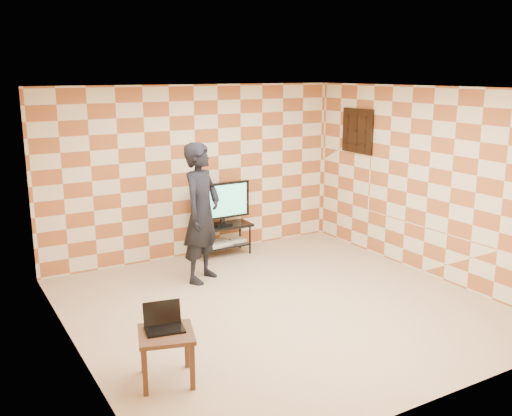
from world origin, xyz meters
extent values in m
plane|color=tan|center=(0.00, 0.00, 0.00)|extent=(5.00, 5.00, 0.00)
cube|color=beige|center=(0.00, 2.50, 1.35)|extent=(5.00, 0.02, 2.70)
cube|color=beige|center=(0.00, -2.50, 1.35)|extent=(5.00, 0.02, 2.70)
cube|color=beige|center=(-2.50, 0.00, 1.35)|extent=(0.02, 5.00, 2.70)
cube|color=beige|center=(2.50, 0.00, 1.35)|extent=(0.02, 5.00, 2.70)
cube|color=white|center=(0.00, 0.00, 2.70)|extent=(5.00, 5.00, 0.02)
cube|color=black|center=(2.47, 1.55, 1.95)|extent=(0.04, 0.72, 0.72)
cube|color=black|center=(2.47, 1.55, 1.95)|extent=(0.04, 0.03, 0.68)
cube|color=black|center=(2.47, 1.55, 1.95)|extent=(0.04, 0.68, 0.03)
cube|color=black|center=(0.32, 2.21, 0.48)|extent=(0.93, 0.42, 0.04)
cube|color=black|center=(0.32, 2.21, 0.16)|extent=(0.84, 0.37, 0.03)
cylinder|color=black|center=(-0.09, 2.04, 0.25)|extent=(0.03, 0.03, 0.50)
cylinder|color=black|center=(-0.09, 2.38, 0.25)|extent=(0.03, 0.03, 0.50)
cylinder|color=black|center=(0.73, 2.04, 0.25)|extent=(0.03, 0.03, 0.50)
cylinder|color=black|center=(0.73, 2.38, 0.25)|extent=(0.03, 0.03, 0.50)
cube|color=black|center=(0.32, 2.21, 0.52)|extent=(0.28, 0.18, 0.03)
cube|color=black|center=(0.32, 2.21, 0.57)|extent=(0.07, 0.05, 0.08)
cube|color=black|center=(0.32, 2.21, 0.90)|extent=(0.95, 0.07, 0.58)
cube|color=#4AC09B|center=(0.32, 2.18, 0.90)|extent=(0.85, 0.02, 0.50)
cube|color=#BCBCBF|center=(0.23, 2.20, 0.21)|extent=(0.44, 0.34, 0.07)
cube|color=silver|center=(0.60, 2.22, 0.20)|extent=(0.25, 0.19, 0.05)
cube|color=#332111|center=(-1.90, -0.97, 0.48)|extent=(0.64, 0.64, 0.04)
cube|color=#332111|center=(-2.17, -1.12, 0.23)|extent=(0.06, 0.06, 0.46)
cube|color=#332111|center=(-2.04, -0.71, 0.23)|extent=(0.06, 0.06, 0.46)
cube|color=#332111|center=(-1.75, -1.24, 0.23)|extent=(0.06, 0.06, 0.46)
cube|color=#332111|center=(-1.63, -0.83, 0.23)|extent=(0.06, 0.06, 0.46)
cube|color=black|center=(-1.89, -0.92, 0.51)|extent=(0.40, 0.32, 0.02)
cube|color=black|center=(-1.87, -0.80, 0.63)|extent=(0.37, 0.13, 0.23)
imported|color=black|center=(-0.44, 1.34, 0.98)|extent=(0.85, 0.80, 1.96)
camera|label=1|loc=(-3.65, -5.67, 2.89)|focal=40.00mm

